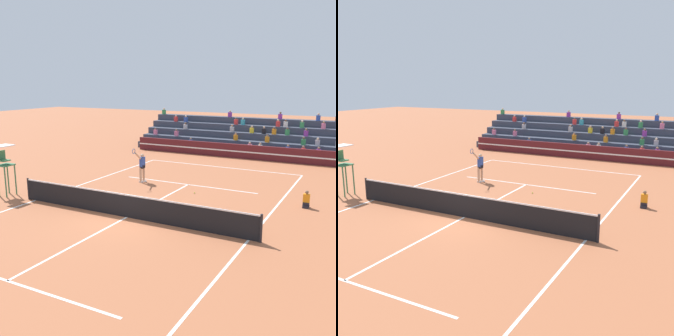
{
  "view_description": "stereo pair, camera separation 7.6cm",
  "coord_description": "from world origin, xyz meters",
  "views": [
    {
      "loc": [
        9.28,
        -13.71,
        5.81
      ],
      "look_at": [
        -0.8,
        5.43,
        1.1
      ],
      "focal_mm": 42.0,
      "sensor_mm": 36.0,
      "label": 1
    },
    {
      "loc": [
        9.35,
        -13.67,
        5.81
      ],
      "look_at": [
        -0.8,
        5.43,
        1.1
      ],
      "focal_mm": 42.0,
      "sensor_mm": 36.0,
      "label": 2
    }
  ],
  "objects": [
    {
      "name": "ground_plane",
      "position": [
        0.0,
        0.0,
        0.0
      ],
      "size": [
        120.0,
        120.0,
        0.0
      ],
      "primitive_type": "plane",
      "color": "#AD603D"
    },
    {
      "name": "tennis_ball",
      "position": [
        1.09,
        4.88,
        0.03
      ],
      "size": [
        0.07,
        0.07,
        0.07
      ],
      "primitive_type": "sphere",
      "color": "#C6DB33",
      "rests_on": "ground"
    },
    {
      "name": "tennis_net",
      "position": [
        0.0,
        0.0,
        0.54
      ],
      "size": [
        12.0,
        0.1,
        1.1
      ],
      "color": "black",
      "rests_on": "ground"
    },
    {
      "name": "bleacher_stand",
      "position": [
        0.01,
        19.53,
        1.02
      ],
      "size": [
        19.55,
        4.75,
        3.38
      ],
      "color": "#383D4C",
      "rests_on": "ground"
    },
    {
      "name": "sponsor_banner_wall",
      "position": [
        0.0,
        15.73,
        0.55
      ],
      "size": [
        18.0,
        0.26,
        1.1
      ],
      "color": "#51191E",
      "rests_on": "ground"
    },
    {
      "name": "ball_kid_courtside",
      "position": [
        6.77,
        5.12,
        0.33
      ],
      "size": [
        0.3,
        0.36,
        0.84
      ],
      "color": "black",
      "rests_on": "ground"
    },
    {
      "name": "court_lines",
      "position": [
        0.0,
        0.0,
        0.0
      ],
      "size": [
        11.1,
        23.9,
        0.01
      ],
      "color": "white",
      "rests_on": "ground"
    },
    {
      "name": "umpire_chair",
      "position": [
        -7.53,
        -0.0,
        1.72
      ],
      "size": [
        0.76,
        0.84,
        2.67
      ],
      "color": "#337047",
      "rests_on": "ground"
    },
    {
      "name": "tennis_player",
      "position": [
        -2.68,
        5.68,
        0.98
      ],
      "size": [
        0.34,
        1.41,
        2.22
      ],
      "color": "tan",
      "rests_on": "ground"
    }
  ]
}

